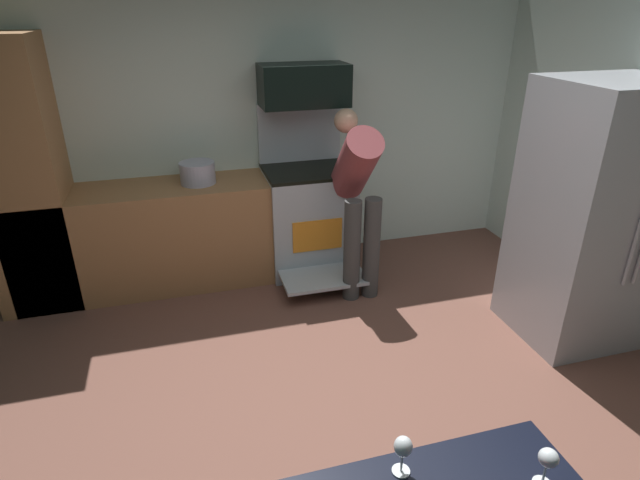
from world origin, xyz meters
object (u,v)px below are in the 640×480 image
object	(u,v)px
refrigerator	(594,216)
stock_pot	(198,173)
person_cook	(357,190)
oven_range	(308,216)
microwave	(304,85)
wine_glass_mid	(403,449)
wine_glass_near	(548,460)

from	to	relation	value
refrigerator	stock_pot	world-z (taller)	refrigerator
person_cook	refrigerator	bearing A→B (deg)	-36.78
oven_range	microwave	distance (m)	1.15
refrigerator	oven_range	bearing A→B (deg)	137.17
person_cook	wine_glass_mid	size ratio (longest dim) A/B	10.17
oven_range	microwave	world-z (taller)	microwave
wine_glass_near	wine_glass_mid	size ratio (longest dim) A/B	0.99
wine_glass_near	wine_glass_mid	xyz separation A→B (m)	(-0.41, 0.16, -0.00)
person_cook	stock_pot	distance (m)	1.34
person_cook	stock_pot	bearing A→B (deg)	156.73
oven_range	wine_glass_mid	size ratio (longest dim) A/B	10.05
oven_range	wine_glass_mid	world-z (taller)	oven_range
microwave	stock_pot	size ratio (longest dim) A/B	2.54
microwave	wine_glass_near	xyz separation A→B (m)	(-0.09, -3.40, -0.65)
oven_range	person_cook	xyz separation A→B (m)	(0.28, -0.51, 0.39)
microwave	wine_glass_mid	world-z (taller)	microwave
wine_glass_mid	stock_pot	bearing A→B (deg)	98.03
microwave	wine_glass_near	size ratio (longest dim) A/B	5.11
microwave	wine_glass_near	bearing A→B (deg)	-91.48
microwave	refrigerator	xyz separation A→B (m)	(1.67, -1.65, -0.72)
oven_range	wine_glass_near	size ratio (longest dim) A/B	10.20
microwave	refrigerator	distance (m)	2.46
oven_range	wine_glass_mid	distance (m)	3.22
refrigerator	stock_pot	size ratio (longest dim) A/B	6.35
person_cook	wine_glass_mid	bearing A→B (deg)	-106.53
oven_range	microwave	xyz separation A→B (m)	(-0.00, 0.10, 1.15)
microwave	wine_glass_near	distance (m)	3.47
microwave	oven_range	bearing A→B (deg)	-90.00
person_cook	wine_glass_near	world-z (taller)	person_cook
person_cook	stock_pot	world-z (taller)	person_cook
oven_range	refrigerator	size ratio (longest dim) A/B	0.80
wine_glass_mid	stock_pot	world-z (taller)	stock_pot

